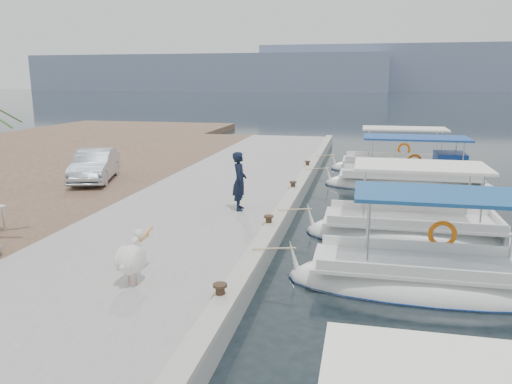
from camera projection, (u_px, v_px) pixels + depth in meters
ground at (271, 262)px, 12.93m from camera, size 400.00×400.00×0.00m
concrete_quay at (215, 202)px, 18.26m from camera, size 6.00×40.00×0.50m
quay_curb at (291, 197)px, 17.62m from camera, size 0.44×40.00×0.12m
cobblestone_strip at (91, 195)px, 19.28m from camera, size 4.00×40.00×0.50m
distant_hills at (437, 72)px, 197.34m from camera, size 330.00×60.00×18.00m
fishing_caique_b at (432, 284)px, 11.24m from camera, size 6.54×2.18×2.83m
fishing_caique_c at (410, 234)px, 14.83m from camera, size 6.21×2.39×2.83m
fishing_caique_d at (411, 184)px, 21.75m from camera, size 7.27×2.35×2.83m
fishing_caique_e at (398, 169)px, 25.72m from camera, size 6.94×2.39×2.83m
mooring_bollards at (269, 220)px, 14.28m from camera, size 0.28×20.28×0.33m
pelican at (132, 258)px, 10.23m from camera, size 0.49×1.36×1.06m
fisherman at (240, 181)px, 15.96m from camera, size 0.58×0.77×1.89m
parked_car at (95, 165)px, 20.63m from camera, size 2.48×4.17×1.30m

